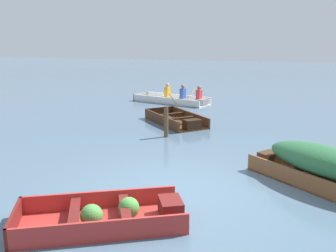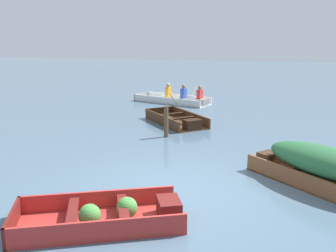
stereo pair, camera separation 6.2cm
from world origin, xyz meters
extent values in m
plane|color=slate|center=(0.00, 0.00, 0.00)|extent=(80.00, 80.00, 0.00)
cube|color=#AD2D28|center=(-0.92, -1.67, 0.02)|extent=(2.91, 2.20, 0.04)
cube|color=#AD2D28|center=(-1.15, -1.17, 0.17)|extent=(2.43, 1.21, 0.35)
cube|color=#AD2D28|center=(-0.68, -2.16, 0.17)|extent=(2.43, 1.21, 0.35)
cube|color=maroon|center=(-2.10, -2.24, 0.17)|extent=(0.54, 1.05, 0.35)
cube|color=maroon|center=(0.13, -1.16, 0.19)|extent=(0.55, 0.62, 0.31)
cube|color=maroon|center=(-0.55, -1.49, 0.26)|extent=(0.60, 1.01, 0.04)
cube|color=maroon|center=(-1.28, -1.84, 0.26)|extent=(0.60, 1.01, 0.04)
sphere|color=#4C9342|center=(-0.53, -1.38, 0.22)|extent=(0.35, 0.35, 0.35)
sphere|color=#4C9342|center=(-1.00, -1.80, 0.22)|extent=(0.36, 0.36, 0.36)
cube|color=brown|center=(2.78, 0.95, 0.02)|extent=(3.10, 2.84, 0.04)
cube|color=brown|center=(2.47, 0.58, 0.18)|extent=(2.49, 2.11, 0.37)
cube|color=#3F2716|center=(1.69, 1.87, 0.20)|extent=(0.57, 0.58, 0.33)
cube|color=#3F2716|center=(2.41, 1.26, 0.27)|extent=(0.71, 0.79, 0.04)
ellipsoid|color=#286038|center=(2.78, 0.95, 0.54)|extent=(2.63, 2.43, 0.60)
cube|color=#4C2D19|center=(-1.52, 5.70, 0.02)|extent=(2.63, 2.71, 0.04)
cube|color=#4C2D19|center=(-1.09, 6.08, 0.18)|extent=(1.78, 1.93, 0.35)
cube|color=#4C2D19|center=(-1.94, 5.31, 0.18)|extent=(1.78, 1.93, 0.35)
cube|color=black|center=(-2.37, 6.63, 0.18)|extent=(0.91, 0.84, 0.35)
cube|color=black|center=(-0.76, 4.88, 0.19)|extent=(0.64, 0.63, 0.32)
cube|color=black|center=(-1.25, 5.41, 0.26)|extent=(0.91, 0.86, 0.04)
cube|color=black|center=(-1.78, 5.98, 0.26)|extent=(0.91, 0.86, 0.04)
cube|color=white|center=(-2.74, 9.73, 0.02)|extent=(3.70, 2.13, 0.04)
cube|color=white|center=(-2.58, 10.25, 0.15)|extent=(3.37, 1.08, 0.31)
cube|color=white|center=(-2.90, 9.20, 0.15)|extent=(3.37, 1.08, 0.31)
cube|color=gray|center=(-4.40, 10.24, 0.15)|extent=(0.38, 1.11, 0.31)
cube|color=gray|center=(-1.23, 9.26, 0.17)|extent=(0.50, 0.60, 0.28)
cube|color=gray|center=(-2.24, 9.57, 0.23)|extent=(0.46, 1.05, 0.04)
cube|color=gray|center=(-3.25, 9.88, 0.23)|extent=(0.46, 1.05, 0.04)
cube|color=orange|center=(-2.94, 9.79, 0.47)|extent=(0.25, 0.32, 0.44)
sphere|color=tan|center=(-2.94, 9.79, 0.79)|extent=(0.18, 0.18, 0.18)
cube|color=#2D4CA5|center=(-2.15, 9.55, 0.47)|extent=(0.25, 0.32, 0.44)
sphere|color=#9E7051|center=(-2.15, 9.55, 0.79)|extent=(0.18, 0.18, 0.18)
cube|color=red|center=(-1.37, 9.31, 0.47)|extent=(0.25, 0.32, 0.44)
sphere|color=#9E7051|center=(-1.37, 9.31, 0.79)|extent=(0.18, 0.18, 0.18)
cylinder|color=tan|center=(-1.90, 10.38, 0.36)|extent=(0.23, 0.63, 0.55)
cylinder|color=tan|center=(-2.41, 8.71, 0.36)|extent=(0.23, 0.63, 0.55)
cylinder|color=brown|center=(-1.35, 3.85, 0.47)|extent=(0.13, 0.13, 0.95)
camera|label=1|loc=(1.60, -6.71, 2.98)|focal=40.00mm
camera|label=2|loc=(1.66, -6.69, 2.98)|focal=40.00mm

